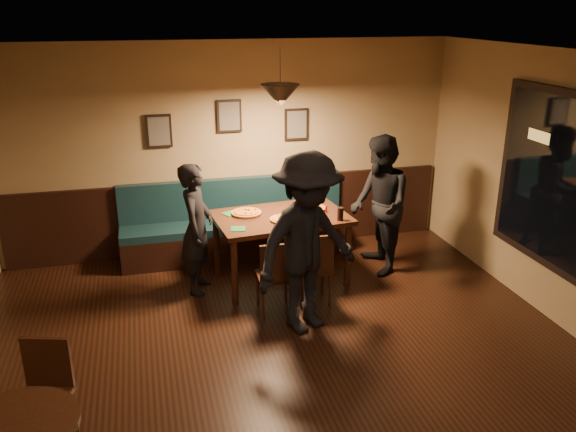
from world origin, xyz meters
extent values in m
plane|color=black|center=(0.00, 0.00, 0.00)|extent=(7.00, 7.00, 0.00)
plane|color=silver|center=(0.00, 0.00, 2.80)|extent=(7.00, 7.00, 0.00)
plane|color=#8C704F|center=(0.00, 3.50, 1.40)|extent=(6.00, 0.00, 6.00)
cube|color=black|center=(0.00, 3.47, 0.50)|extent=(5.88, 0.06, 1.00)
cube|color=black|center=(-0.90, 3.47, 1.70)|extent=(0.32, 0.04, 0.42)
cube|color=black|center=(0.00, 3.47, 1.85)|extent=(0.32, 0.04, 0.42)
cube|color=black|center=(0.90, 3.47, 1.70)|extent=(0.32, 0.04, 0.42)
cone|color=black|center=(0.41, 2.36, 2.25)|extent=(0.44, 0.44, 0.25)
cube|color=black|center=(0.41, 2.36, 0.42)|extent=(1.65, 1.16, 0.83)
imported|color=black|center=(-0.59, 2.34, 0.77)|extent=(0.53, 0.65, 1.54)
imported|color=black|center=(1.66, 2.32, 0.87)|extent=(0.72, 0.89, 1.74)
imported|color=black|center=(0.40, 1.18, 0.94)|extent=(1.40, 1.14, 1.89)
cylinder|color=orange|center=(0.02, 2.50, 0.86)|extent=(0.38, 0.38, 0.04)
cylinder|color=gold|center=(0.40, 2.18, 0.85)|extent=(0.41, 0.41, 0.04)
cylinder|color=orange|center=(0.81, 2.48, 0.86)|extent=(0.45, 0.45, 0.04)
cylinder|color=black|center=(1.04, 2.03, 0.91)|extent=(0.08, 0.08, 0.16)
cylinder|color=#A10512|center=(0.97, 2.33, 0.89)|extent=(0.03, 0.03, 0.11)
cube|color=#1C6A34|center=(-0.16, 2.57, 0.84)|extent=(0.22, 0.22, 0.01)
cube|color=#1B6530|center=(-0.16, 2.04, 0.84)|extent=(0.19, 0.19, 0.01)
cube|color=#B9B9BE|center=(0.44, 1.97, 0.84)|extent=(0.17, 0.06, 0.00)
camera|label=1|loc=(-1.13, -4.02, 3.19)|focal=36.52mm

